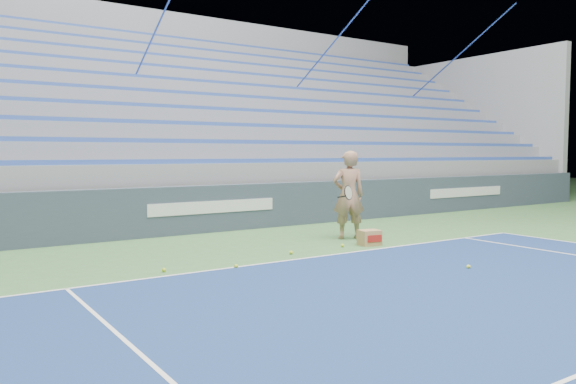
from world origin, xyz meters
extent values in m
cube|color=white|center=(0.00, 11.88, 0.01)|extent=(10.97, 0.05, 0.00)
cube|color=#354151|center=(0.00, 15.88, 0.55)|extent=(30.00, 0.30, 1.10)
cube|color=white|center=(0.00, 15.72, 0.60)|extent=(3.20, 0.02, 0.28)
cube|color=white|center=(9.00, 15.72, 0.60)|extent=(3.40, 0.02, 0.28)
cube|color=gray|center=(0.00, 20.43, 0.55)|extent=(30.00, 8.50, 1.10)
cube|color=gray|center=(0.00, 20.43, 1.35)|extent=(30.00, 8.50, 0.50)
cube|color=#3152B1|center=(0.00, 16.56, 1.66)|extent=(29.60, 0.42, 0.11)
cube|color=gray|center=(0.00, 20.86, 1.85)|extent=(30.00, 7.65, 0.50)
cube|color=#3152B1|center=(0.00, 17.41, 2.16)|extent=(29.60, 0.42, 0.11)
cube|color=gray|center=(0.00, 21.28, 2.35)|extent=(30.00, 6.80, 0.50)
cube|color=#3152B1|center=(0.00, 18.26, 2.66)|extent=(29.60, 0.42, 0.11)
cube|color=gray|center=(0.00, 21.71, 2.85)|extent=(30.00, 5.95, 0.50)
cube|color=#3152B1|center=(0.00, 19.11, 3.16)|extent=(29.60, 0.42, 0.11)
cube|color=gray|center=(0.00, 22.13, 3.35)|extent=(30.00, 5.10, 0.50)
cube|color=#3152B1|center=(0.00, 19.96, 3.66)|extent=(29.60, 0.42, 0.11)
cube|color=gray|center=(0.00, 22.56, 3.85)|extent=(30.00, 4.25, 0.50)
cube|color=#3152B1|center=(0.00, 20.81, 4.15)|extent=(29.60, 0.42, 0.11)
cube|color=gray|center=(0.00, 22.98, 4.35)|extent=(30.00, 3.40, 0.50)
cube|color=#3152B1|center=(0.00, 21.66, 4.65)|extent=(29.60, 0.42, 0.11)
cube|color=gray|center=(0.00, 23.41, 4.85)|extent=(30.00, 2.55, 0.50)
cube|color=#3152B1|center=(0.00, 22.51, 5.15)|extent=(29.60, 0.42, 0.11)
cube|color=gray|center=(0.00, 23.84, 5.35)|extent=(30.00, 1.70, 0.50)
cube|color=#3152B1|center=(0.00, 23.36, 5.65)|extent=(29.60, 0.42, 0.11)
cube|color=gray|center=(0.00, 24.26, 5.85)|extent=(30.00, 0.85, 0.50)
cube|color=#3152B1|center=(0.00, 24.21, 6.15)|extent=(29.60, 0.42, 0.11)
cube|color=gray|center=(15.15, 20.43, 3.05)|extent=(0.30, 8.80, 6.10)
cube|color=gray|center=(0.00, 24.98, 3.65)|extent=(31.00, 0.40, 7.30)
cylinder|color=#314FAC|center=(0.00, 20.43, 4.60)|extent=(0.05, 8.53, 5.04)
cylinder|color=#314FAC|center=(6.00, 20.43, 4.60)|extent=(0.05, 8.53, 5.04)
cylinder|color=#314FAC|center=(12.00, 20.43, 4.60)|extent=(0.05, 8.53, 5.04)
imported|color=tan|center=(2.00, 13.26, 0.95)|extent=(0.82, 0.70, 1.90)
cylinder|color=black|center=(1.65, 13.01, 0.95)|extent=(0.12, 0.27, 0.08)
cylinder|color=beige|center=(1.55, 12.73, 1.05)|extent=(0.29, 0.16, 0.28)
torus|color=black|center=(1.55, 12.73, 1.05)|extent=(0.31, 0.18, 0.30)
cube|color=#AA8252|center=(1.80, 12.36, 0.15)|extent=(0.46, 0.37, 0.31)
cube|color=#B21E19|center=(1.80, 12.20, 0.15)|extent=(0.33, 0.06, 0.14)
sphere|color=#D2E72F|center=(1.55, 9.74, 0.03)|extent=(0.07, 0.07, 0.07)
sphere|color=#D2E72F|center=(-1.52, 11.86, 0.03)|extent=(0.07, 0.07, 0.07)
sphere|color=#D2E72F|center=(1.20, 12.48, 0.03)|extent=(0.07, 0.07, 0.07)
sphere|color=#D2E72F|center=(-2.59, 12.23, 0.03)|extent=(0.07, 0.07, 0.07)
sphere|color=#D2E72F|center=(-0.08, 12.39, 0.03)|extent=(0.07, 0.07, 0.07)
camera|label=1|loc=(-5.78, 3.97, 1.86)|focal=35.00mm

